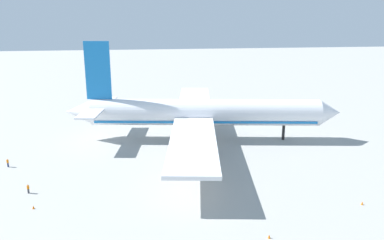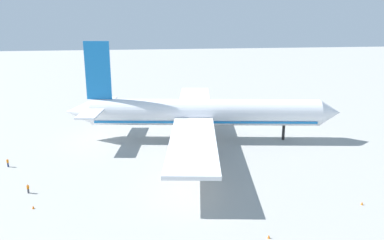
{
  "view_description": "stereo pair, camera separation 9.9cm",
  "coord_description": "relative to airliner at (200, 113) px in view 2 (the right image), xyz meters",
  "views": [
    {
      "loc": [
        -17.4,
        -86.35,
        28.57
      ],
      "look_at": [
        -3.19,
        0.43,
        4.99
      ],
      "focal_mm": 34.82,
      "sensor_mm": 36.0,
      "label": 1
    },
    {
      "loc": [
        -17.31,
        -86.37,
        28.57
      ],
      "look_at": [
        -3.19,
        0.43,
        4.99
      ],
      "focal_mm": 34.82,
      "sensor_mm": 36.0,
      "label": 2
    }
  ],
  "objects": [
    {
      "name": "ground_plane",
      "position": [
        1.28,
        -0.24,
        -6.69
      ],
      "size": [
        600.0,
        600.0,
        0.0
      ],
      "primitive_type": "plane",
      "color": "#9E9E99"
    },
    {
      "name": "airliner",
      "position": [
        0.0,
        0.0,
        0.0
      ],
      "size": [
        66.84,
        74.93,
        23.93
      ],
      "color": "white",
      "rests_on": "ground"
    },
    {
      "name": "baggage_cart_1",
      "position": [
        27.73,
        40.88,
        -6.42
      ],
      "size": [
        2.53,
        2.62,
        0.4
      ],
      "color": "#26598C",
      "rests_on": "ground"
    },
    {
      "name": "ground_worker_0",
      "position": [
        -34.32,
        -24.64,
        -5.87
      ],
      "size": [
        0.57,
        0.57,
        1.62
      ],
      "color": "#3F3F47",
      "rests_on": "ground"
    },
    {
      "name": "ground_worker_3",
      "position": [
        -41.42,
        -11.53,
        -5.8
      ],
      "size": [
        0.55,
        0.55,
        1.75
      ],
      "color": "navy",
      "rests_on": "ground"
    },
    {
      "name": "traffic_cone_0",
      "position": [
        19.54,
        -37.65,
        -6.41
      ],
      "size": [
        0.36,
        0.36,
        0.55
      ],
      "primitive_type": "cone",
      "color": "orange",
      "rests_on": "ground"
    },
    {
      "name": "traffic_cone_1",
      "position": [
        -32.16,
        -30.54,
        -6.41
      ],
      "size": [
        0.36,
        0.36,
        0.55
      ],
      "primitive_type": "cone",
      "color": "orange",
      "rests_on": "ground"
    },
    {
      "name": "traffic_cone_2",
      "position": [
        1.41,
        -44.29,
        -6.41
      ],
      "size": [
        0.36,
        0.36,
        0.55
      ],
      "primitive_type": "cone",
      "color": "orange",
      "rests_on": "ground"
    },
    {
      "name": "traffic_cone_3",
      "position": [
        17.75,
        41.45,
        -6.41
      ],
      "size": [
        0.36,
        0.36,
        0.55
      ],
      "primitive_type": "cone",
      "color": "orange",
      "rests_on": "ground"
    }
  ]
}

